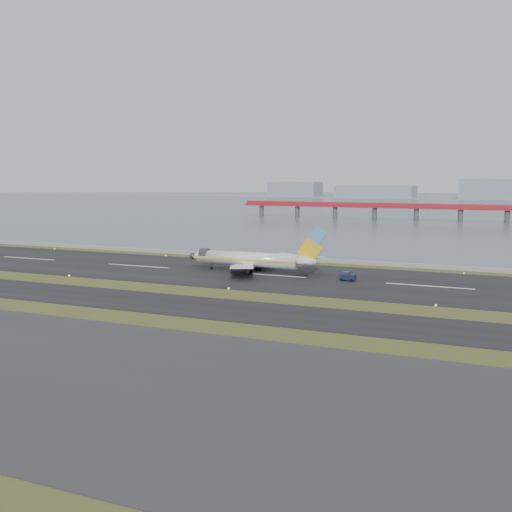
# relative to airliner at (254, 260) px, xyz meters

# --- Properties ---
(ground) EXTENTS (1000.00, 1000.00, 0.00)m
(ground) POSITION_rel_airliner_xyz_m (5.30, -32.34, -3.46)
(ground) COLOR #324518
(ground) RESTS_ON ground
(apron_strip) EXTENTS (1000.00, 50.00, 0.10)m
(apron_strip) POSITION_rel_airliner_xyz_m (5.30, -87.34, -3.41)
(apron_strip) COLOR #2D2E30
(apron_strip) RESTS_ON ground
(taxiway_strip) EXTENTS (1000.00, 18.00, 0.10)m
(taxiway_strip) POSITION_rel_airliner_xyz_m (5.30, -44.34, -3.41)
(taxiway_strip) COLOR black
(taxiway_strip) RESTS_ON ground
(runway_strip) EXTENTS (1000.00, 45.00, 0.10)m
(runway_strip) POSITION_rel_airliner_xyz_m (5.30, -2.34, -3.41)
(runway_strip) COLOR black
(runway_strip) RESTS_ON ground
(seawall) EXTENTS (1000.00, 2.50, 1.00)m
(seawall) POSITION_rel_airliner_xyz_m (5.30, 27.66, -2.96)
(seawall) COLOR gray
(seawall) RESTS_ON ground
(bay_water) EXTENTS (1400.00, 800.00, 1.30)m
(bay_water) POSITION_rel_airliner_xyz_m (5.30, 427.66, -3.46)
(bay_water) COLOR #455163
(bay_water) RESTS_ON ground
(red_pier) EXTENTS (260.00, 5.00, 10.20)m
(red_pier) POSITION_rel_airliner_xyz_m (25.30, 217.66, 3.82)
(red_pier) COLOR #AF1E27
(red_pier) RESTS_ON ground
(far_shoreline) EXTENTS (1400.00, 80.00, 60.50)m
(far_shoreline) POSITION_rel_airliner_xyz_m (18.92, 587.66, 2.61)
(far_shoreline) COLOR gray
(far_shoreline) RESTS_ON ground
(airliner) EXTENTS (38.52, 32.89, 12.80)m
(airliner) POSITION_rel_airliner_xyz_m (0.00, 0.00, 0.00)
(airliner) COLOR white
(airliner) RESTS_ON ground
(pushback_tug) EXTENTS (3.65, 2.26, 2.28)m
(pushback_tug) POSITION_rel_airliner_xyz_m (26.13, -2.80, -2.35)
(pushback_tug) COLOR #141A37
(pushback_tug) RESTS_ON ground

